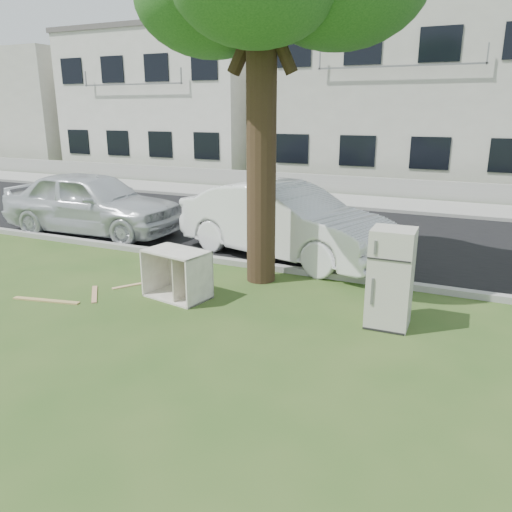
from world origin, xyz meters
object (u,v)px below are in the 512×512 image
at_px(fridge, 390,278).
at_px(car_left, 92,202).
at_px(car_center, 284,221).
at_px(cabinet, 177,274).

distance_m(fridge, car_left, 8.67).
relative_size(car_center, car_left, 1.02).
distance_m(car_center, car_left, 5.40).
bearing_deg(fridge, cabinet, -176.17).
xyz_separation_m(fridge, cabinet, (-3.56, -0.30, -0.33)).
relative_size(fridge, car_center, 0.31).
xyz_separation_m(fridge, car_left, (-8.19, 2.82, 0.07)).
bearing_deg(fridge, car_left, 160.05).
relative_size(cabinet, car_left, 0.22).
height_order(cabinet, car_left, car_left).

